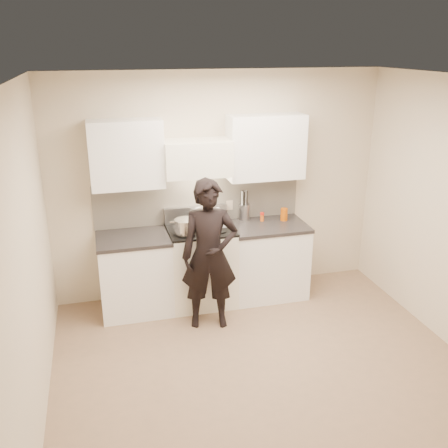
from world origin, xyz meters
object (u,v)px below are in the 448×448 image
(wok, at_px, (208,215))
(utensil_crock, at_px, (244,211))
(person, at_px, (209,255))
(stove, at_px, (201,265))
(counter_right, at_px, (267,259))

(wok, bearing_deg, utensil_crock, 12.40)
(utensil_crock, height_order, person, person)
(stove, relative_size, wok, 2.16)
(wok, bearing_deg, counter_right, -11.00)
(counter_right, distance_m, wok, 0.94)
(wok, xyz_separation_m, utensil_crock, (0.48, 0.11, -0.03))
(stove, relative_size, counter_right, 1.04)
(wok, relative_size, utensil_crock, 1.22)
(utensil_crock, bearing_deg, stove, -157.80)
(person, bearing_deg, counter_right, 41.92)
(counter_right, relative_size, wok, 2.07)
(wok, distance_m, utensil_crock, 0.50)
(wok, distance_m, person, 0.72)
(stove, height_order, wok, wok)
(stove, distance_m, wok, 0.61)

